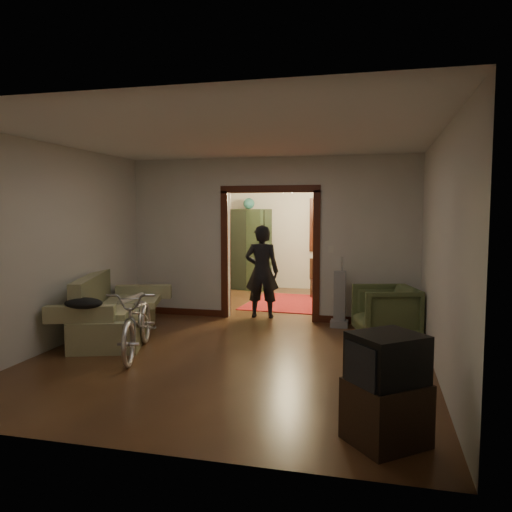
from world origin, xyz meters
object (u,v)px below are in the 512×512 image
(bicycle, at_px, (138,321))
(person, at_px, (262,271))
(sofa, at_px, (116,306))
(locker, at_px, (249,249))
(desk, at_px, (351,277))
(armchair, at_px, (385,312))

(bicycle, height_order, person, person)
(sofa, relative_size, locker, 1.05)
(bicycle, xyz_separation_m, locker, (0.03, 5.65, 0.52))
(bicycle, height_order, desk, bicycle)
(bicycle, bearing_deg, locker, 73.59)
(bicycle, xyz_separation_m, armchair, (3.17, 1.66, -0.05))
(sofa, bearing_deg, locker, 62.73)
(bicycle, xyz_separation_m, desk, (2.46, 5.53, -0.05))
(person, relative_size, desk, 1.56)
(sofa, relative_size, bicycle, 1.20)
(bicycle, height_order, locker, locker)
(locker, xyz_separation_m, desk, (2.43, -0.12, -0.57))
(person, distance_m, desk, 3.26)
(locker, bearing_deg, sofa, -81.38)
(sofa, relative_size, person, 1.23)
(person, bearing_deg, armchair, 150.51)
(sofa, bearing_deg, person, 27.62)
(person, xyz_separation_m, locker, (-1.03, 3.03, 0.14))
(sofa, bearing_deg, bicycle, -63.07)
(desk, bearing_deg, armchair, -87.85)
(armchair, relative_size, locker, 0.45)
(armchair, bearing_deg, desk, 174.07)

